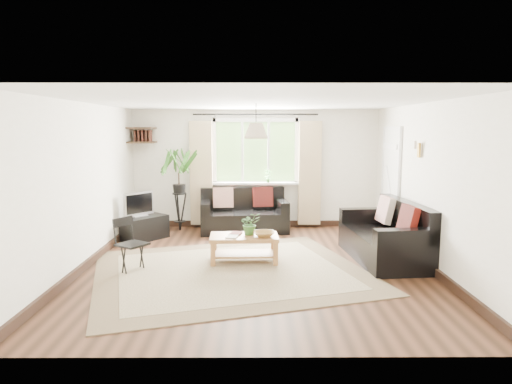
{
  "coord_description": "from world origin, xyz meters",
  "views": [
    {
      "loc": [
        -0.03,
        -6.58,
        2.04
      ],
      "look_at": [
        0.0,
        0.4,
        1.05
      ],
      "focal_mm": 32.0,
      "sensor_mm": 36.0,
      "label": 1
    }
  ],
  "objects_px": {
    "sofa_back": "(244,211)",
    "folding_chair": "(132,245)",
    "palm_stand": "(179,190)",
    "sofa_right": "(384,232)",
    "coffee_table": "(244,249)",
    "tv_stand": "(145,228)"
  },
  "relations": [
    {
      "from": "sofa_back",
      "to": "palm_stand",
      "type": "relative_size",
      "value": 1.04
    },
    {
      "from": "palm_stand",
      "to": "sofa_right",
      "type": "bearing_deg",
      "value": -30.58
    },
    {
      "from": "coffee_table",
      "to": "folding_chair",
      "type": "relative_size",
      "value": 1.33
    },
    {
      "from": "sofa_right",
      "to": "folding_chair",
      "type": "distance_m",
      "value": 3.79
    },
    {
      "from": "sofa_right",
      "to": "folding_chair",
      "type": "bearing_deg",
      "value": -86.69
    },
    {
      "from": "sofa_back",
      "to": "tv_stand",
      "type": "relative_size",
      "value": 2.13
    },
    {
      "from": "sofa_back",
      "to": "coffee_table",
      "type": "bearing_deg",
      "value": -94.53
    },
    {
      "from": "sofa_back",
      "to": "tv_stand",
      "type": "distance_m",
      "value": 1.93
    },
    {
      "from": "folding_chair",
      "to": "tv_stand",
      "type": "bearing_deg",
      "value": 42.38
    },
    {
      "from": "coffee_table",
      "to": "palm_stand",
      "type": "xyz_separation_m",
      "value": [
        -1.33,
        2.2,
        0.61
      ]
    },
    {
      "from": "sofa_back",
      "to": "coffee_table",
      "type": "distance_m",
      "value": 2.11
    },
    {
      "from": "coffee_table",
      "to": "tv_stand",
      "type": "xyz_separation_m",
      "value": [
        -1.86,
        1.45,
        0.0
      ]
    },
    {
      "from": "palm_stand",
      "to": "coffee_table",
      "type": "bearing_deg",
      "value": -58.8
    },
    {
      "from": "coffee_table",
      "to": "palm_stand",
      "type": "bearing_deg",
      "value": 121.2
    },
    {
      "from": "sofa_back",
      "to": "sofa_right",
      "type": "height_order",
      "value": "sofa_right"
    },
    {
      "from": "sofa_back",
      "to": "sofa_right",
      "type": "xyz_separation_m",
      "value": [
        2.22,
        -1.96,
        0.03
      ]
    },
    {
      "from": "sofa_back",
      "to": "sofa_right",
      "type": "distance_m",
      "value": 2.96
    },
    {
      "from": "sofa_right",
      "to": "tv_stand",
      "type": "relative_size",
      "value": 2.29
    },
    {
      "from": "sofa_back",
      "to": "folding_chair",
      "type": "relative_size",
      "value": 2.2
    },
    {
      "from": "sofa_right",
      "to": "palm_stand",
      "type": "relative_size",
      "value": 1.12
    },
    {
      "from": "sofa_back",
      "to": "folding_chair",
      "type": "height_order",
      "value": "sofa_back"
    },
    {
      "from": "coffee_table",
      "to": "sofa_right",
      "type": "bearing_deg",
      "value": 3.54
    }
  ]
}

